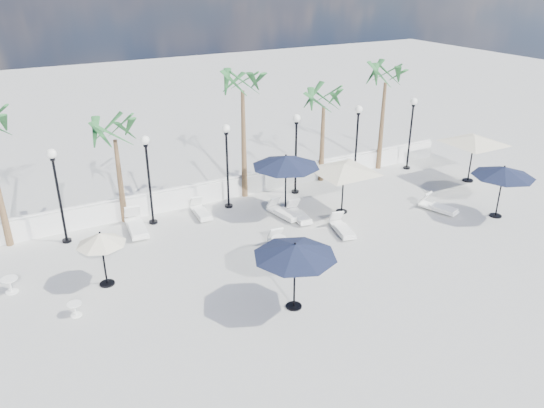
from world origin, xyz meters
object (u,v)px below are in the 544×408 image
parasol_navy_left (295,251)px  parasol_navy_mid (286,161)px  lounger_7 (438,207)px  lounger_1 (136,226)px  lounger_6 (342,228)px  parasol_cream_sq_a (344,164)px  parasol_cream_small (101,239)px  parasol_cream_sq_b (475,136)px  lounger_5 (282,246)px  parasol_navy_right (504,172)px  lounger_3 (299,215)px  lounger_4 (283,212)px  lounger_2 (201,211)px

parasol_navy_left → parasol_navy_mid: size_ratio=0.89×
lounger_7 → parasol_navy_mid: size_ratio=0.61×
lounger_1 → lounger_6: 8.42m
parasol_cream_sq_a → parasol_cream_small: (-10.47, -0.98, -0.51)m
parasol_navy_left → lounger_1: bearing=111.2°
parasol_navy_left → parasol_cream_sq_a: parasol_cream_sq_a is taller
lounger_7 → parasol_cream_sq_b: parasol_cream_sq_b is taller
lounger_5 → parasol_navy_mid: bearing=64.2°
lounger_1 → parasol_navy_mid: 6.79m
parasol_navy_mid → parasol_cream_small: 8.65m
parasol_navy_left → parasol_navy_right: parasol_navy_right is taller
lounger_3 → lounger_4: (-0.46, 0.53, 0.01)m
parasol_navy_mid → parasol_cream_sq_a: bearing=-30.7°
lounger_2 → parasol_navy_mid: parasol_navy_mid is taller
parasol_navy_right → parasol_cream_small: size_ratio=1.30×
parasol_navy_right → parasol_cream_sq_b: 4.21m
parasol_cream_small → lounger_1: bearing=60.2°
lounger_5 → parasol_cream_small: parasol_cream_small is taller
lounger_6 → lounger_7: 4.98m
lounger_3 → parasol_cream_small: parasol_cream_small is taller
lounger_3 → lounger_7: size_ratio=0.96×
parasol_cream_small → lounger_2: bearing=36.6°
parasol_navy_left → parasol_navy_mid: (3.39, 6.46, 0.29)m
parasol_cream_sq_a → lounger_4: bearing=161.7°
lounger_4 → lounger_1: bearing=154.9°
lounger_3 → lounger_6: bearing=-58.0°
lounger_1 → lounger_3: (6.46, -2.17, -0.05)m
parasol_cream_small → lounger_4: bearing=12.8°
lounger_5 → parasol_cream_sq_a: bearing=30.3°
lounger_4 → lounger_5: (-1.58, -2.68, -0.00)m
parasol_navy_right → parasol_cream_sq_b: (2.19, 3.58, 0.29)m
lounger_2 → parasol_navy_left: size_ratio=0.64×
lounger_4 → parasol_navy_left: size_ratio=0.69×
lounger_1 → lounger_6: (7.34, -4.11, -0.05)m
parasol_navy_left → parasol_cream_sq_a: size_ratio=0.54×
parasol_cream_sq_a → parasol_cream_sq_b: 7.83m
lounger_5 → parasol_cream_small: 6.63m
lounger_5 → parasol_cream_sq_b: parasol_cream_sq_b is taller
lounger_5 → parasol_cream_sq_b: 12.24m
parasol_navy_left → parasol_cream_sq_b: 14.34m
lounger_7 → parasol_cream_sq_a: parasol_cream_sq_a is taller
lounger_4 → parasol_cream_small: parasol_cream_small is taller
lounger_2 → parasol_navy_left: 8.02m
parasol_cream_sq_a → parasol_navy_right: bearing=-32.2°
parasol_navy_mid → parasol_cream_sq_a: parasol_navy_mid is taller
lounger_2 → parasol_cream_sq_b: (13.45, -2.60, 2.14)m
lounger_5 → lounger_6: bearing=9.8°
lounger_2 → lounger_4: bearing=-26.2°
lounger_3 → parasol_navy_mid: parasol_navy_mid is taller
lounger_3 → parasol_navy_left: parasol_navy_left is taller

